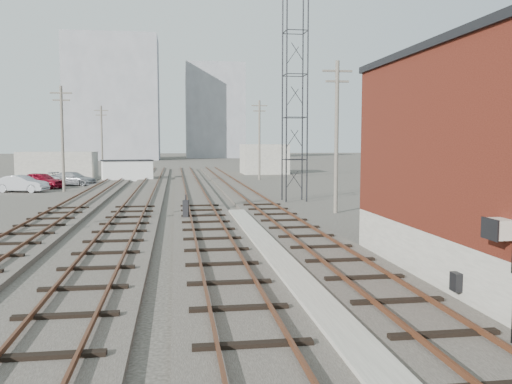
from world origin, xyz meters
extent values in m
plane|color=#282621|center=(0.00, 60.00, 0.00)|extent=(320.00, 320.00, 0.00)
cube|color=#332D28|center=(2.50, 39.00, 0.10)|extent=(3.20, 90.00, 0.20)
cube|color=#4C2816|center=(1.78, 39.00, 0.33)|extent=(0.07, 90.00, 0.12)
cube|color=#4C2816|center=(3.22, 39.00, 0.33)|extent=(0.07, 90.00, 0.12)
cube|color=#332D28|center=(-1.50, 39.00, 0.10)|extent=(3.20, 90.00, 0.20)
cube|color=#4C2816|center=(-2.22, 39.00, 0.33)|extent=(0.07, 90.00, 0.12)
cube|color=#4C2816|center=(-0.78, 39.00, 0.33)|extent=(0.07, 90.00, 0.12)
cube|color=#332D28|center=(-5.50, 39.00, 0.10)|extent=(3.20, 90.00, 0.20)
cube|color=#4C2816|center=(-6.22, 39.00, 0.33)|extent=(0.07, 90.00, 0.12)
cube|color=#4C2816|center=(-4.78, 39.00, 0.33)|extent=(0.07, 90.00, 0.12)
cube|color=#332D28|center=(-9.50, 39.00, 0.10)|extent=(3.20, 90.00, 0.20)
cube|color=#4C2816|center=(-10.22, 39.00, 0.33)|extent=(0.07, 90.00, 0.12)
cube|color=#4C2816|center=(-8.78, 39.00, 0.33)|extent=(0.07, 90.00, 0.12)
cube|color=gray|center=(0.50, 14.00, 0.13)|extent=(0.90, 28.00, 0.26)
cube|color=beige|center=(4.28, 8.00, 2.25)|extent=(0.45, 0.62, 0.45)
cube|color=black|center=(4.40, 10.00, 0.50)|extent=(0.20, 0.35, 0.50)
cylinder|color=black|center=(4.75, 34.25, 7.50)|extent=(0.10, 0.10, 15.00)
cylinder|color=black|center=(6.25, 34.25, 7.50)|extent=(0.10, 0.10, 15.00)
cylinder|color=black|center=(4.75, 35.75, 7.50)|extent=(0.10, 0.10, 15.00)
cylinder|color=black|center=(6.25, 35.75, 7.50)|extent=(0.10, 0.10, 15.00)
cylinder|color=#595147|center=(-12.50, 45.00, 4.50)|extent=(0.24, 0.24, 9.00)
cube|color=#595147|center=(-12.50, 45.00, 8.40)|extent=(1.80, 0.12, 0.12)
cube|color=#595147|center=(-12.50, 45.00, 7.80)|extent=(1.40, 0.12, 0.12)
cylinder|color=#595147|center=(-12.50, 70.00, 4.50)|extent=(0.24, 0.24, 9.00)
cube|color=#595147|center=(-12.50, 70.00, 8.40)|extent=(1.80, 0.12, 0.12)
cube|color=#595147|center=(-12.50, 70.00, 7.80)|extent=(1.40, 0.12, 0.12)
cylinder|color=#595147|center=(6.50, 28.00, 4.50)|extent=(0.24, 0.24, 9.00)
cube|color=#595147|center=(6.50, 28.00, 8.40)|extent=(1.80, 0.12, 0.12)
cube|color=#595147|center=(6.50, 28.00, 7.80)|extent=(1.40, 0.12, 0.12)
cylinder|color=#595147|center=(6.50, 58.00, 4.50)|extent=(0.24, 0.24, 9.00)
cube|color=#595147|center=(6.50, 58.00, 8.40)|extent=(1.80, 0.12, 0.12)
cube|color=#595147|center=(6.50, 58.00, 7.80)|extent=(1.40, 0.12, 0.12)
cube|color=gray|center=(-18.00, 135.00, 15.00)|extent=(22.00, 14.00, 30.00)
cube|color=gray|center=(8.00, 150.00, 13.00)|extent=(16.00, 12.00, 26.00)
cube|color=gray|center=(-16.00, 60.00, 1.60)|extent=(8.00, 5.00, 3.20)
cube|color=gray|center=(9.00, 70.00, 2.00)|extent=(6.00, 6.00, 4.00)
cube|color=black|center=(-2.46, 26.05, 0.61)|extent=(0.36, 0.36, 1.01)
cylinder|color=black|center=(-2.46, 26.05, 1.27)|extent=(0.08, 0.08, 0.30)
cube|color=white|center=(-8.30, 57.98, 1.12)|extent=(5.70, 3.30, 2.23)
cube|color=black|center=(-8.30, 57.98, 2.28)|extent=(5.91, 3.51, 0.11)
imported|color=maroon|center=(-15.24, 48.86, 0.75)|extent=(4.73, 3.43, 1.50)
imported|color=#A2A4AA|center=(-16.00, 45.20, 0.72)|extent=(4.60, 2.58, 1.44)
imported|color=gray|center=(-13.01, 52.19, 0.67)|extent=(4.98, 3.27, 1.34)
camera|label=1|loc=(-2.96, -3.22, 4.20)|focal=38.00mm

